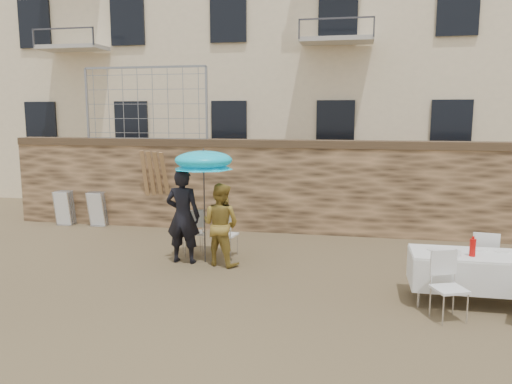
% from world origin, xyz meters
% --- Properties ---
extents(ground, '(80.00, 80.00, 0.00)m').
position_xyz_m(ground, '(0.00, 0.00, 0.00)').
color(ground, brown).
rests_on(ground, ground).
extents(stone_wall, '(13.00, 0.50, 2.20)m').
position_xyz_m(stone_wall, '(0.00, 5.00, 1.10)').
color(stone_wall, brown).
rests_on(stone_wall, ground).
extents(chain_link_fence, '(3.20, 0.06, 1.80)m').
position_xyz_m(chain_link_fence, '(-3.00, 5.00, 3.10)').
color(chain_link_fence, gray).
rests_on(chain_link_fence, stone_wall).
extents(man_suit, '(0.67, 0.44, 1.83)m').
position_xyz_m(man_suit, '(-1.00, 2.03, 0.92)').
color(man_suit, black).
rests_on(man_suit, ground).
extents(woman_dress, '(0.91, 0.80, 1.57)m').
position_xyz_m(woman_dress, '(-0.25, 2.03, 0.79)').
color(woman_dress, gold).
rests_on(woman_dress, ground).
extents(umbrella, '(1.14, 1.14, 2.04)m').
position_xyz_m(umbrella, '(-0.60, 2.13, 1.93)').
color(umbrella, '#3F3F44').
rests_on(umbrella, ground).
extents(couple_chair_left, '(0.65, 0.65, 0.96)m').
position_xyz_m(couple_chair_left, '(-1.00, 2.58, 0.48)').
color(couple_chair_left, white).
rests_on(couple_chair_left, ground).
extents(couple_chair_right, '(0.56, 0.56, 0.96)m').
position_xyz_m(couple_chair_right, '(-0.30, 2.58, 0.48)').
color(couple_chair_right, white).
rests_on(couple_chair_right, ground).
extents(banquet_table, '(2.10, 0.85, 0.78)m').
position_xyz_m(banquet_table, '(4.16, 0.88, 0.73)').
color(banquet_table, white).
rests_on(banquet_table, ground).
extents(soda_bottle, '(0.09, 0.09, 0.26)m').
position_xyz_m(soda_bottle, '(3.96, 0.73, 0.91)').
color(soda_bottle, red).
rests_on(soda_bottle, banquet_table).
extents(table_chair_front_left, '(0.62, 0.62, 0.96)m').
position_xyz_m(table_chair_front_left, '(3.56, 0.13, 0.48)').
color(table_chair_front_left, white).
rests_on(table_chair_front_left, ground).
extents(table_chair_back, '(0.54, 0.54, 0.96)m').
position_xyz_m(table_chair_back, '(4.36, 1.68, 0.48)').
color(table_chair_back, white).
rests_on(table_chair_back, ground).
extents(chair_stack_left, '(0.46, 0.40, 0.92)m').
position_xyz_m(chair_stack_left, '(-5.11, 4.65, 0.46)').
color(chair_stack_left, white).
rests_on(chair_stack_left, ground).
extents(chair_stack_right, '(0.46, 0.32, 0.92)m').
position_xyz_m(chair_stack_right, '(-4.21, 4.65, 0.46)').
color(chair_stack_right, white).
rests_on(chair_stack_right, ground).
extents(wood_planks, '(0.70, 0.20, 2.00)m').
position_xyz_m(wood_planks, '(-2.61, 4.72, 1.00)').
color(wood_planks, '#A37749').
rests_on(wood_planks, ground).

